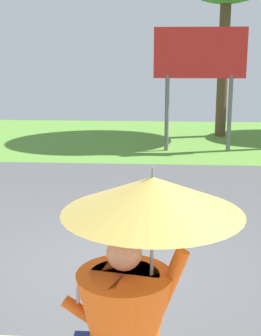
# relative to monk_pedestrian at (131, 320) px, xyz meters

# --- Properties ---
(ground_plane) EXTENTS (40.00, 22.00, 0.20)m
(ground_plane) POSITION_rel_monk_pedestrian_xyz_m (-0.52, 6.16, -1.19)
(ground_plane) COLOR #4C4C4F
(monk_pedestrian) EXTENTS (1.12, 1.09, 2.13)m
(monk_pedestrian) POSITION_rel_monk_pedestrian_xyz_m (0.00, 0.00, 0.00)
(monk_pedestrian) COLOR #E55B19
(monk_pedestrian) RESTS_ON ground_plane
(roadside_billboard) EXTENTS (2.60, 0.12, 3.50)m
(roadside_billboard) POSITION_rel_monk_pedestrian_xyz_m (1.23, 11.04, 1.41)
(roadside_billboard) COLOR slate
(roadside_billboard) RESTS_ON ground_plane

